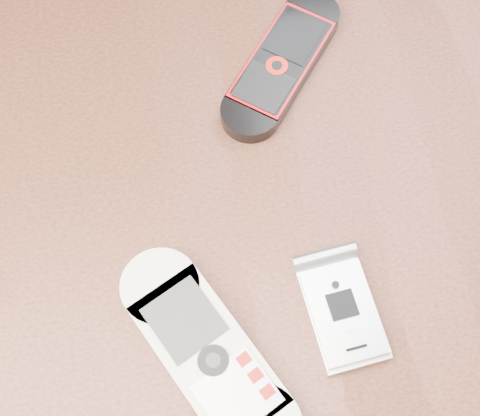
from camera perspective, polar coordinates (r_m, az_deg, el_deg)
name	(u,v)px	position (r m, az deg, el deg)	size (l,w,h in m)	color
ground	(237,374)	(1.25, -0.23, -13.95)	(4.00, 4.00, 0.00)	#472B19
table	(235,258)	(0.62, -0.46, -4.29)	(1.20, 0.80, 0.75)	black
nokia_white	(208,355)	(0.48, -2.73, -12.43)	(0.06, 0.18, 0.02)	silver
nokia_black_red	(282,63)	(0.58, 3.59, 12.26)	(0.05, 0.16, 0.02)	black
motorola_razr	(342,310)	(0.49, 8.70, -8.64)	(0.05, 0.09, 0.01)	silver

